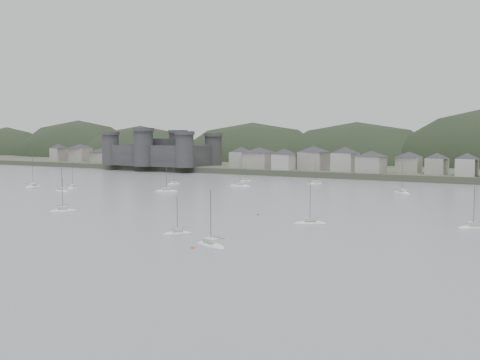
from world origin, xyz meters
The scene contains 8 objects.
ground centered at (0.00, 0.00, 0.00)m, with size 900.00×900.00×0.00m, color slate.
far_shore_land centered at (0.00, 295.00, 1.50)m, with size 900.00×250.00×3.00m, color #383D2D.
forested_ridge centered at (4.83, 269.40, -11.28)m, with size 851.55×103.94×102.57m.
castle centered at (-120.00, 179.80, 10.96)m, with size 66.00×43.00×20.00m.
waterfront_town centered at (50.59, 183.34, 8.66)m, with size 451.48×28.46×12.92m.
sailboat_lead centered at (76.11, 50.28, 0.18)m, with size 7.23×6.55×10.16m.
moored_fleet centered at (-7.53, 58.88, 0.18)m, with size 223.66×165.39×13.37m.
mooring_buoys centered at (-0.03, 49.51, 0.15)m, with size 164.89×113.35×0.70m.
Camera 1 is at (96.96, -82.14, 20.54)m, focal length 42.19 mm.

